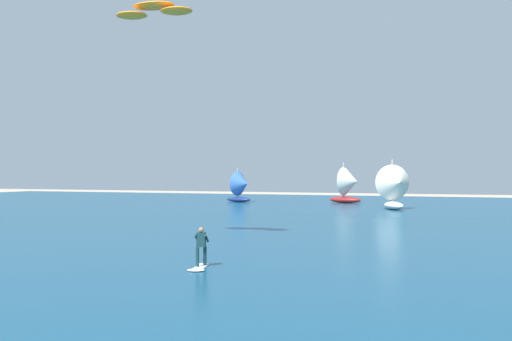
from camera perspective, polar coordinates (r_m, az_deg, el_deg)
The scene contains 6 objects.
ocean at distance 53.71m, azimuth 11.65°, elevation -4.50°, with size 160.00×90.00×0.10m, color navy.
kitesurfer at distance 23.87m, azimuth -5.64°, elevation -8.30°, with size 0.99×2.03×1.67m.
kite at distance 33.30m, azimuth -10.26°, elevation 15.60°, with size 4.66×1.61×0.70m.
sailboat_far_right at distance 74.43m, azimuth 9.39°, elevation -1.40°, with size 4.71×4.14×5.30m.
sailboat_center_horizon at distance 62.16m, azimuth 13.85°, elevation -1.58°, with size 4.32×4.86×5.42m.
sailboat_near_shore at distance 75.76m, azimuth -1.44°, elevation -1.61°, with size 4.13×3.64×4.64m.
Camera 1 is at (7.84, -1.91, 4.06)m, focal length 39.73 mm.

